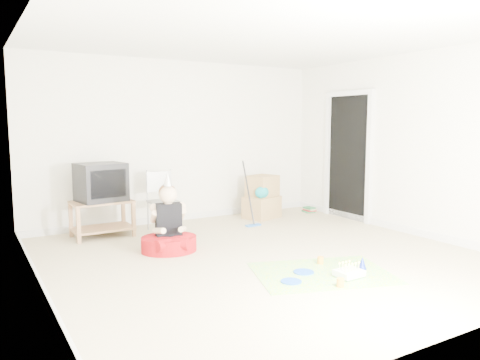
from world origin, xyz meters
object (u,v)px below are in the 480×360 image
cardboard_boxes (262,198)px  birthday_cake (349,274)px  tv_stand (102,216)px  seated_woman (169,234)px  folding_chair (163,202)px  crt_tv (101,182)px

cardboard_boxes → birthday_cake: cardboard_boxes is taller
tv_stand → seated_woman: seated_woman is taller
folding_chair → crt_tv: bearing=173.3°
tv_stand → birthday_cake: size_ratio=2.96×
folding_chair → cardboard_boxes: (1.79, 0.06, -0.10)m
cardboard_boxes → seated_woman: size_ratio=0.72×
tv_stand → birthday_cake: tv_stand is taller
cardboard_boxes → folding_chair: bearing=-178.2°
tv_stand → cardboard_boxes: size_ratio=1.16×
crt_tv → folding_chair: bearing=-16.0°
crt_tv → cardboard_boxes: crt_tv is taller
birthday_cake → folding_chair: bearing=106.3°
seated_woman → folding_chair: bearing=71.7°
crt_tv → cardboard_boxes: (2.68, -0.05, -0.44)m
crt_tv → birthday_cake: 3.64m
tv_stand → crt_tv: 0.48m
crt_tv → birthday_cake: size_ratio=2.20×
folding_chair → seated_woman: (-0.36, -1.10, -0.22)m
seated_woman → birthday_cake: bearing=-56.8°
cardboard_boxes → seated_woman: seated_woman is taller
folding_chair → cardboard_boxes: folding_chair is taller
tv_stand → folding_chair: folding_chair is taller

